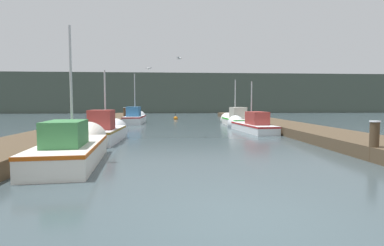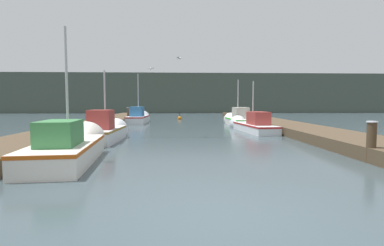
{
  "view_description": "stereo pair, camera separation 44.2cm",
  "coord_description": "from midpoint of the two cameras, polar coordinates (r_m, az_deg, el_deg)",
  "views": [
    {
      "loc": [
        -1.17,
        -4.78,
        1.98
      ],
      "look_at": [
        0.04,
        11.86,
        0.79
      ],
      "focal_mm": 28.0,
      "sensor_mm": 36.0,
      "label": 1
    },
    {
      "loc": [
        -0.73,
        -4.81,
        1.98
      ],
      "look_at": [
        0.04,
        11.86,
        0.79
      ],
      "focal_mm": 28.0,
      "sensor_mm": 36.0,
      "label": 2
    }
  ],
  "objects": [
    {
      "name": "seagull_lead",
      "position": [
        22.39,
        -8.84,
        10.22
      ],
      "size": [
        0.54,
        0.36,
        0.12
      ],
      "rotation": [
        0.0,
        0.0,
        2.65
      ],
      "color": "white"
    },
    {
      "name": "distant_shore_ridge",
      "position": [
        60.02,
        -3.27,
        5.51
      ],
      "size": [
        120.0,
        16.0,
        6.99
      ],
      "color": "#424C42",
      "rests_on": "ground_plane"
    },
    {
      "name": "mooring_piling_2",
      "position": [
        29.39,
        -13.13,
        1.52
      ],
      "size": [
        0.27,
        0.27,
        1.44
      ],
      "color": "#473523",
      "rests_on": "ground_plane"
    },
    {
      "name": "channel_buoy",
      "position": [
        33.42,
        -3.51,
        0.9
      ],
      "size": [
        0.46,
        0.46,
        0.96
      ],
      "color": "#BF6513",
      "rests_on": "ground_plane"
    },
    {
      "name": "mooring_piling_0",
      "position": [
        11.37,
        30.43,
        -3.03
      ],
      "size": [
        0.33,
        0.33,
        1.36
      ],
      "color": "#473523",
      "rests_on": "ground_plane"
    },
    {
      "name": "dock_left",
      "position": [
        21.68,
        -19.83,
        -0.75
      ],
      "size": [
        2.91,
        40.0,
        0.5
      ],
      "color": "#4C3D2B",
      "rests_on": "ground_plane"
    },
    {
      "name": "fishing_boat_3",
      "position": [
        25.61,
        7.63,
        0.7
      ],
      "size": [
        1.51,
        5.94,
        4.16
      ],
      "rotation": [
        0.0,
        0.0,
        0.02
      ],
      "color": "silver",
      "rests_on": "ground_plane"
    },
    {
      "name": "seagull_1",
      "position": [
        16.96,
        -3.24,
        12.22
      ],
      "size": [
        0.31,
        0.56,
        0.12
      ],
      "rotation": [
        0.0,
        0.0,
        1.28
      ],
      "color": "white"
    },
    {
      "name": "fishing_boat_1",
      "position": [
        15.79,
        -16.78,
        -1.52
      ],
      "size": [
        1.54,
        4.77,
        3.89
      ],
      "rotation": [
        0.0,
        0.0,
        -0.02
      ],
      "color": "silver",
      "rests_on": "ground_plane"
    },
    {
      "name": "fishing_boat_0",
      "position": [
        10.92,
        -22.55,
        -4.24
      ],
      "size": [
        2.2,
        5.69,
        4.88
      ],
      "rotation": [
        0.0,
        0.0,
        0.1
      ],
      "color": "silver",
      "rests_on": "ground_plane"
    },
    {
      "name": "fishing_boat_2",
      "position": [
        20.68,
        10.28,
        -0.35
      ],
      "size": [
        1.99,
        6.34,
        3.73
      ],
      "rotation": [
        0.0,
        0.0,
        0.1
      ],
      "color": "silver",
      "rests_on": "ground_plane"
    },
    {
      "name": "ground_plane",
      "position": [
        5.28,
        6.87,
        -17.99
      ],
      "size": [
        200.0,
        200.0,
        0.0
      ],
      "color": "#38474C"
    },
    {
      "name": "mooring_piling_1",
      "position": [
        31.41,
        -12.29,
        1.62
      ],
      "size": [
        0.37,
        0.37,
        1.36
      ],
      "color": "#473523",
      "rests_on": "ground_plane"
    },
    {
      "name": "fishing_boat_4",
      "position": [
        28.38,
        -11.19,
        1.03
      ],
      "size": [
        1.65,
        5.56,
        4.95
      ],
      "rotation": [
        0.0,
        0.0,
        -0.02
      ],
      "color": "silver",
      "rests_on": "ground_plane"
    },
    {
      "name": "dock_right",
      "position": [
        22.27,
        16.24,
        -0.55
      ],
      "size": [
        2.91,
        40.0,
        0.5
      ],
      "color": "#4C3D2B",
      "rests_on": "ground_plane"
    }
  ]
}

